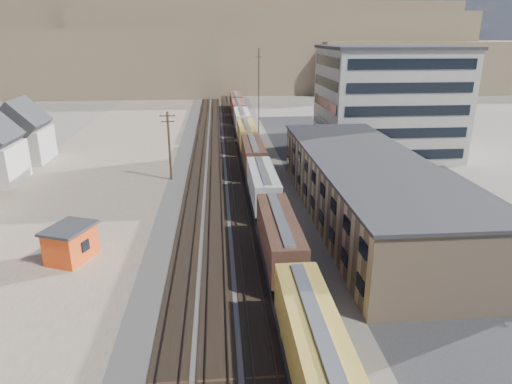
{
  "coord_description": "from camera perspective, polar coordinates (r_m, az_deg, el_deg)",
  "views": [
    {
      "loc": [
        -1.53,
        -22.66,
        20.11
      ],
      "look_at": [
        2.68,
        26.8,
        3.0
      ],
      "focal_mm": 32.0,
      "sensor_mm": 36.0,
      "label": 1
    }
  ],
  "objects": [
    {
      "name": "dirt_yard",
      "position": [
        68.35,
        -20.3,
        0.7
      ],
      "size": [
        24.0,
        180.0,
        0.03
      ],
      "primitive_type": "cube",
      "color": "#7B6955",
      "rests_on": "ground"
    },
    {
      "name": "parked_car_blue",
      "position": [
        71.15,
        18.43,
        2.18
      ],
      "size": [
        4.7,
        5.37,
        1.38
      ],
      "primitive_type": "imported",
      "rotation": [
        0.0,
        0.0,
        0.61
      ],
      "color": "navy",
      "rests_on": "ground"
    },
    {
      "name": "utility_pole_north",
      "position": [
        66.7,
        -10.79,
        5.85
      ],
      "size": [
        2.2,
        0.32,
        10.0
      ],
      "color": "#382619",
      "rests_on": "ground"
    },
    {
      "name": "ballast_bed",
      "position": [
        75.4,
        -3.53,
        3.54
      ],
      "size": [
        18.0,
        200.0,
        0.06
      ],
      "primitive_type": "cube",
      "color": "#4C4742",
      "rests_on": "ground"
    },
    {
      "name": "hills_north",
      "position": [
        190.69,
        -4.55,
        17.15
      ],
      "size": [
        265.0,
        80.0,
        32.0
      ],
      "color": "brown",
      "rests_on": "ground"
    },
    {
      "name": "freight_train",
      "position": [
        77.7,
        -0.81,
        6.14
      ],
      "size": [
        3.0,
        119.74,
        4.46
      ],
      "color": "black",
      "rests_on": "ground"
    },
    {
      "name": "maintenance_shed",
      "position": [
        46.23,
        -22.15,
        -5.93
      ],
      "size": [
        4.98,
        5.56,
        3.36
      ],
      "color": "#E54715",
      "rests_on": "ground"
    },
    {
      "name": "warehouse",
      "position": [
        53.06,
        13.53,
        0.4
      ],
      "size": [
        12.4,
        40.4,
        7.25
      ],
      "color": "tan",
      "rests_on": "ground"
    },
    {
      "name": "office_tower",
      "position": [
        83.73,
        16.09,
        10.85
      ],
      "size": [
        22.6,
        18.6,
        18.45
      ],
      "color": "#9E998E",
      "rests_on": "ground"
    },
    {
      "name": "radio_mast",
      "position": [
        83.73,
        0.35,
        11.48
      ],
      "size": [
        1.2,
        0.16,
        18.0
      ],
      "color": "black",
      "rests_on": "ground"
    },
    {
      "name": "parked_car_far",
      "position": [
        71.29,
        20.39,
        2.12
      ],
      "size": [
        2.89,
        5.24,
        1.69
      ],
      "primitive_type": "imported",
      "rotation": [
        0.0,
        0.0,
        0.19
      ],
      "color": "silver",
      "rests_on": "ground"
    },
    {
      "name": "asphalt_lot",
      "position": [
        65.44,
        16.47,
        0.33
      ],
      "size": [
        26.0,
        120.0,
        0.04
      ],
      "primitive_type": "cube",
      "color": "#232326",
      "rests_on": "ground"
    },
    {
      "name": "ground",
      "position": [
        30.34,
        -0.81,
        -22.5
      ],
      "size": [
        300.0,
        300.0,
        0.0
      ],
      "primitive_type": "plane",
      "color": "#6B6356",
      "rests_on": "ground"
    },
    {
      "name": "rail_tracks",
      "position": [
        75.37,
        -3.95,
        3.59
      ],
      "size": [
        11.4,
        200.0,
        0.24
      ],
      "color": "black",
      "rests_on": "ground"
    }
  ]
}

